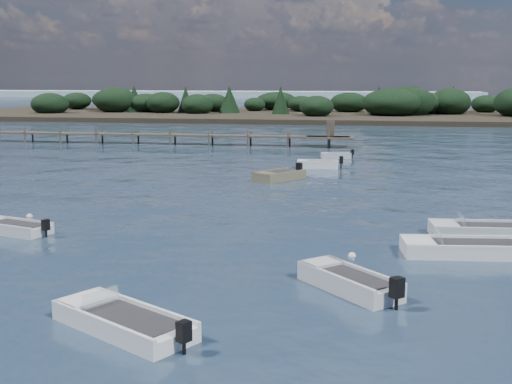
% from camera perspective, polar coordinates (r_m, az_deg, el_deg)
% --- Properties ---
extents(ground, '(400.00, 400.00, 0.00)m').
position_cam_1_polar(ground, '(80.34, 4.23, 4.95)').
color(ground, '#182739').
rests_on(ground, ground).
extents(dinghy_extra_b, '(3.70, 3.86, 1.32)m').
position_cam_1_polar(dinghy_extra_b, '(22.02, 8.27, -8.19)').
color(dinghy_extra_b, '#B1B6B9').
rests_on(dinghy_extra_b, ground).
extents(dinghy_mid_white_a, '(5.48, 2.41, 1.26)m').
position_cam_1_polar(dinghy_mid_white_a, '(27.41, 18.07, -4.99)').
color(dinghy_mid_white_a, silver).
rests_on(dinghy_mid_white_a, ground).
extents(dinghy_extra_a, '(3.64, 4.14, 1.31)m').
position_cam_1_polar(dinghy_extra_a, '(45.35, 2.07, 1.31)').
color(dinghy_extra_a, '#746B4D').
rests_on(dinghy_extra_a, ground).
extents(dinghy_mid_grey, '(4.19, 2.47, 1.04)m').
position_cam_1_polar(dinghy_mid_grey, '(31.91, -20.85, -3.12)').
color(dinghy_mid_grey, '#B1B6B9').
rests_on(dinghy_mid_grey, ground).
extents(dinghy_near_olive, '(4.79, 3.79, 1.20)m').
position_cam_1_polar(dinghy_near_olive, '(18.94, -11.73, -11.47)').
color(dinghy_near_olive, silver).
rests_on(dinghy_near_olive, ground).
extents(tender_far_white, '(3.69, 1.49, 1.25)m').
position_cam_1_polar(tender_far_white, '(51.61, 5.51, 2.33)').
color(tender_far_white, silver).
rests_on(tender_far_white, ground).
extents(dinghy_mid_white_b, '(5.23, 2.20, 1.28)m').
position_cam_1_polar(dinghy_mid_white_b, '(30.77, 19.63, -3.46)').
color(dinghy_mid_white_b, '#B1B6B9').
rests_on(dinghy_mid_white_b, ground).
extents(tender_far_grey_b, '(2.99, 1.60, 1.00)m').
position_cam_1_polar(tender_far_grey_b, '(58.35, 7.13, 3.15)').
color(tender_far_grey_b, '#B1B6B9').
rests_on(tender_far_grey_b, ground).
extents(buoy_b, '(0.32, 0.32, 0.32)m').
position_cam_1_polar(buoy_b, '(26.19, 8.53, -5.66)').
color(buoy_b, silver).
rests_on(buoy_b, ground).
extents(buoy_c, '(0.32, 0.32, 0.32)m').
position_cam_1_polar(buoy_c, '(35.23, -19.48, -2.08)').
color(buoy_c, silver).
rests_on(buoy_c, ground).
extents(jetty, '(64.50, 3.20, 3.40)m').
position_cam_1_polar(jetty, '(74.01, -13.78, 5.03)').
color(jetty, '#443D32').
rests_on(jetty, ground).
extents(far_headland, '(190.00, 40.00, 5.80)m').
position_cam_1_polar(far_headland, '(121.02, 18.09, 7.11)').
color(far_headland, black).
rests_on(far_headland, ground).
extents(distant_haze, '(280.00, 20.00, 2.40)m').
position_cam_1_polar(distant_haze, '(268.17, -11.77, 8.28)').
color(distant_haze, '#92A8B4').
rests_on(distant_haze, ground).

